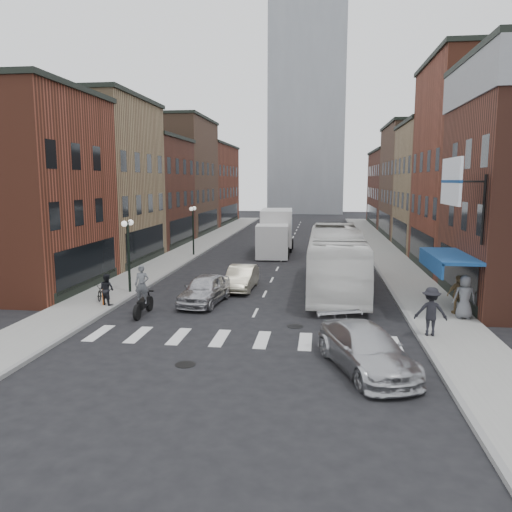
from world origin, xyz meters
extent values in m
plane|color=black|center=(0.00, 0.00, 0.00)|extent=(160.00, 160.00, 0.00)
cube|color=gray|center=(-8.50, 22.00, 0.07)|extent=(3.00, 74.00, 0.15)
cube|color=gray|center=(8.50, 22.00, 0.07)|extent=(3.00, 74.00, 0.15)
cube|color=gray|center=(-7.00, 22.00, 0.00)|extent=(0.20, 74.00, 0.16)
cube|color=gray|center=(7.00, 22.00, 0.00)|extent=(0.20, 74.00, 0.16)
cube|color=silver|center=(0.00, -3.00, 0.00)|extent=(12.00, 2.20, 0.01)
cube|color=#612B1B|center=(-15.00, 4.50, 5.50)|extent=(10.00, 9.00, 11.00)
cube|color=black|center=(-10.02, 4.50, 1.60)|extent=(0.08, 7.20, 2.20)
cube|color=#8D704E|center=(-15.00, 14.00, 6.00)|extent=(10.00, 10.00, 12.00)
cube|color=black|center=(-10.02, 14.00, 1.60)|extent=(0.08, 8.00, 2.20)
cube|color=black|center=(-15.00, 14.00, 12.15)|extent=(10.30, 10.20, 0.30)
cube|color=#4E271C|center=(-15.00, 24.00, 5.00)|extent=(10.00, 10.00, 10.00)
cube|color=black|center=(-10.02, 24.00, 1.60)|extent=(0.08, 8.00, 2.20)
cube|color=black|center=(-15.00, 24.00, 10.15)|extent=(10.30, 10.20, 0.30)
cube|color=brown|center=(-15.00, 35.00, 6.50)|extent=(10.00, 12.00, 13.00)
cube|color=black|center=(-10.02, 35.00, 1.60)|extent=(0.08, 9.60, 2.20)
cube|color=black|center=(-15.00, 35.00, 13.15)|extent=(10.30, 12.20, 0.30)
cube|color=#612B1B|center=(-15.00, 49.00, 5.50)|extent=(10.00, 16.00, 11.00)
cube|color=black|center=(-10.02, 49.00, 1.60)|extent=(0.08, 12.80, 2.20)
cube|color=black|center=(-15.00, 49.00, 11.15)|extent=(10.30, 16.20, 0.30)
cube|color=black|center=(10.02, 4.50, 1.60)|extent=(0.08, 7.20, 2.20)
cube|color=#612B1B|center=(15.00, 14.00, 7.00)|extent=(10.00, 10.00, 14.00)
cube|color=black|center=(10.02, 14.00, 1.60)|extent=(0.08, 8.00, 2.20)
cube|color=black|center=(15.00, 14.00, 14.15)|extent=(10.30, 10.20, 0.30)
cube|color=#8D704E|center=(15.00, 24.00, 5.50)|extent=(10.00, 10.00, 11.00)
cube|color=black|center=(10.02, 24.00, 1.60)|extent=(0.08, 8.00, 2.20)
cube|color=black|center=(15.00, 24.00, 11.15)|extent=(10.30, 10.20, 0.30)
cube|color=brown|center=(15.00, 35.00, 6.00)|extent=(10.00, 12.00, 12.00)
cube|color=black|center=(10.02, 35.00, 1.60)|extent=(0.08, 9.60, 2.20)
cube|color=black|center=(15.00, 35.00, 12.15)|extent=(10.30, 12.20, 0.30)
cube|color=#4E271C|center=(15.00, 49.00, 5.00)|extent=(10.00, 16.00, 10.00)
cube|color=black|center=(10.02, 49.00, 1.60)|extent=(0.08, 12.80, 2.20)
cube|color=black|center=(15.00, 49.00, 10.15)|extent=(10.30, 16.20, 0.30)
cube|color=navy|center=(9.10, 2.50, 2.70)|extent=(1.80, 5.00, 0.15)
cube|color=navy|center=(8.25, 2.50, 2.35)|extent=(0.10, 5.00, 0.70)
cylinder|color=black|center=(9.90, 0.50, 5.00)|extent=(0.12, 0.12, 3.00)
cylinder|color=black|center=(9.20, 0.50, 6.20)|extent=(1.40, 0.08, 0.08)
cube|color=silver|center=(8.50, 0.50, 6.20)|extent=(0.12, 3.00, 2.00)
cube|color=#9399A0|center=(0.00, 78.00, 25.00)|extent=(14.00, 14.00, 50.00)
cylinder|color=black|center=(-7.40, 4.00, 2.00)|extent=(0.14, 0.14, 4.00)
cylinder|color=black|center=(-7.40, 4.00, 4.00)|extent=(0.06, 0.90, 0.06)
sphere|color=white|center=(-7.40, 3.55, 3.95)|extent=(0.32, 0.32, 0.32)
sphere|color=white|center=(-7.40, 4.45, 3.95)|extent=(0.32, 0.32, 0.32)
cylinder|color=black|center=(-7.40, 18.00, 2.00)|extent=(0.14, 0.14, 4.00)
cylinder|color=black|center=(-7.40, 18.00, 4.00)|extent=(0.06, 0.90, 0.06)
sphere|color=white|center=(-7.40, 17.55, 3.95)|extent=(0.32, 0.32, 0.32)
sphere|color=white|center=(-7.40, 18.45, 3.95)|extent=(0.32, 0.32, 0.32)
cylinder|color=#D8590C|center=(-7.60, 1.00, 0.55)|extent=(0.08, 0.08, 0.80)
cylinder|color=#D8590C|center=(-7.60, 1.60, 0.55)|extent=(0.08, 0.08, 0.80)
cube|color=silver|center=(-0.80, 17.39, 1.42)|extent=(2.69, 2.88, 2.63)
cube|color=black|center=(-0.80, 17.39, 1.68)|extent=(2.65, 1.63, 1.16)
cube|color=silver|center=(-0.80, 21.38, 2.21)|extent=(2.96, 5.62, 3.05)
cube|color=navy|center=(-0.80, 21.38, 2.21)|extent=(2.80, 2.26, 1.26)
cube|color=black|center=(-0.80, 21.17, 0.47)|extent=(2.73, 6.96, 0.37)
cylinder|color=black|center=(-2.01, 17.60, 0.47)|extent=(0.29, 0.95, 0.95)
cylinder|color=black|center=(0.41, 17.60, 0.47)|extent=(0.29, 0.95, 0.95)
cylinder|color=black|center=(-2.01, 21.17, 0.47)|extent=(0.29, 0.95, 0.95)
cylinder|color=black|center=(0.41, 21.17, 0.47)|extent=(0.29, 0.95, 0.95)
cylinder|color=black|center=(-2.01, 23.27, 0.47)|extent=(0.29, 0.95, 0.95)
cylinder|color=black|center=(0.41, 23.27, 0.47)|extent=(0.29, 0.95, 0.95)
cylinder|color=black|center=(-5.12, 0.71, 0.36)|extent=(0.15, 0.72, 0.72)
cylinder|color=black|center=(-5.12, -0.93, 0.36)|extent=(0.15, 0.72, 0.72)
cube|color=black|center=(-5.12, -0.11, 0.60)|extent=(0.40, 1.33, 0.38)
cube|color=black|center=(-5.12, 0.49, 1.03)|extent=(0.60, 0.13, 0.07)
imported|color=#53555A|center=(-5.12, -0.22, 1.50)|extent=(0.70, 0.49, 1.80)
imported|color=white|center=(3.92, 6.59, 1.78)|extent=(3.03, 12.79, 3.56)
imported|color=#B6B6BB|center=(-2.78, 2.46, 0.75)|extent=(2.29, 4.58, 1.50)
imported|color=beige|center=(-1.47, 6.00, 0.69)|extent=(1.58, 4.21, 1.37)
imported|color=#B7B8BC|center=(4.58, -5.70, 0.73)|extent=(3.64, 5.42, 1.46)
imported|color=black|center=(-8.16, 2.13, 0.58)|extent=(0.89, 1.71, 0.85)
imported|color=black|center=(-7.40, 1.04, 0.93)|extent=(0.87, 0.71, 1.56)
imported|color=black|center=(7.40, -2.00, 1.12)|extent=(1.31, 0.73, 1.95)
imported|color=olive|center=(9.35, 1.50, 1.05)|extent=(1.13, 0.71, 1.80)
imported|color=#5C5E64|center=(9.41, 0.73, 1.13)|extent=(0.97, 0.64, 1.96)
camera|label=1|loc=(3.01, -21.87, 6.26)|focal=35.00mm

